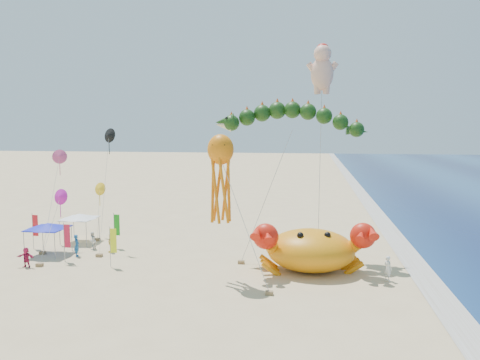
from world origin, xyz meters
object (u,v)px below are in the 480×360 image
object	(u,v)px
dragon_kite	(290,123)
canopy_blue	(48,226)
cherub_kite	(322,68)
crab_inflatable	(311,249)
octopus_kite	(221,172)
canopy_white	(79,216)

from	to	relation	value
dragon_kite	canopy_blue	xyz separation A→B (m)	(-20.32, -2.40, -8.70)
dragon_kite	cherub_kite	size ratio (longest dim) A/B	0.70
crab_inflatable	octopus_kite	world-z (taller)	octopus_kite
crab_inflatable	canopy_blue	world-z (taller)	crab_inflatable
crab_inflatable	canopy_white	distance (m)	22.40
crab_inflatable	cherub_kite	world-z (taller)	cherub_kite
dragon_kite	octopus_kite	size ratio (longest dim) A/B	1.21
crab_inflatable	canopy_blue	xyz separation A→B (m)	(-22.13, 1.46, 0.71)
canopy_white	dragon_kite	bearing A→B (deg)	-5.92
dragon_kite	octopus_kite	bearing A→B (deg)	-124.80
cherub_kite	canopy_white	distance (m)	25.99
dragon_kite	octopus_kite	xyz separation A→B (m)	(-4.52, -6.51, -3.45)
dragon_kite	canopy_white	world-z (taller)	dragon_kite
dragon_kite	canopy_white	bearing A→B (deg)	174.08
crab_inflatable	dragon_kite	bearing A→B (deg)	115.18
crab_inflatable	dragon_kite	distance (m)	10.33
cherub_kite	canopy_blue	xyz separation A→B (m)	(-22.85, -4.77, -13.33)
canopy_white	octopus_kite	bearing A→B (deg)	-29.29
canopy_white	canopy_blue	bearing A→B (deg)	-96.98
cherub_kite	canopy_white	xyz separation A→B (m)	(-22.31, -0.32, -13.33)
canopy_blue	canopy_white	world-z (taller)	same
cherub_kite	canopy_white	bearing A→B (deg)	-179.17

